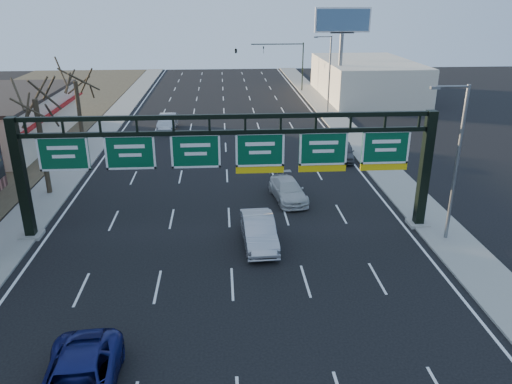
{
  "coord_description": "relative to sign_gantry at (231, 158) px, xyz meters",
  "views": [
    {
      "loc": [
        -0.32,
        -19.35,
        13.29
      ],
      "look_at": [
        1.48,
        6.2,
        3.2
      ],
      "focal_mm": 35.0,
      "sensor_mm": 36.0,
      "label": 1
    }
  ],
  "objects": [
    {
      "name": "building_right_distant",
      "position": [
        19.84,
        42.0,
        -2.13
      ],
      "size": [
        12.0,
        20.0,
        5.0
      ],
      "primitive_type": "cube",
      "color": "beige",
      "rests_on": "ground"
    },
    {
      "name": "streetlight_near",
      "position": [
        12.31,
        -2.0,
        0.45
      ],
      "size": [
        2.15,
        0.22,
        9.0
      ],
      "color": "slate",
      "rests_on": "sidewalk_right"
    },
    {
      "name": "sidewalk_left",
      "position": [
        -12.96,
        12.0,
        -4.57
      ],
      "size": [
        3.0,
        120.0,
        0.12
      ],
      "primitive_type": "cube",
      "color": "gray",
      "rests_on": "ground"
    },
    {
      "name": "car_silver_distant",
      "position": [
        -6.19,
        25.16,
        -3.82
      ],
      "size": [
        1.93,
        5.0,
        1.63
      ],
      "primitive_type": "imported",
      "rotation": [
        0.0,
        0.0,
        -0.04
      ],
      "color": "#A7A7AB",
      "rests_on": "ground"
    },
    {
      "name": "lane_markings",
      "position": [
        -0.16,
        12.0,
        -4.62
      ],
      "size": [
        21.6,
        120.0,
        0.01
      ],
      "primitive_type": "cube",
      "color": "white",
      "rests_on": "ground"
    },
    {
      "name": "tree_far",
      "position": [
        -12.96,
        17.0,
        2.86
      ],
      "size": [
        3.6,
        3.6,
        8.86
      ],
      "color": "#32281B",
      "rests_on": "sidewalk_left"
    },
    {
      "name": "sidewalk_right",
      "position": [
        12.64,
        12.0,
        -4.57
      ],
      "size": [
        3.0,
        120.0,
        0.12
      ],
      "primitive_type": "cube",
      "color": "gray",
      "rests_on": "ground"
    },
    {
      "name": "tree_mid",
      "position": [
        -12.96,
        7.0,
        3.23
      ],
      "size": [
        3.6,
        3.6,
        9.24
      ],
      "color": "#32281B",
      "rests_on": "sidewalk_left"
    },
    {
      "name": "car_grey_far",
      "position": [
        10.01,
        13.53,
        -3.89
      ],
      "size": [
        2.46,
        4.56,
        1.47
      ],
      "primitive_type": "imported",
      "rotation": [
        0.0,
        0.0,
        -0.17
      ],
      "color": "#444649",
      "rests_on": "ground"
    },
    {
      "name": "car_silver_sedan",
      "position": [
        1.48,
        -1.87,
        -3.8
      ],
      "size": [
        1.98,
        5.11,
        1.66
      ],
      "primitive_type": "imported",
      "rotation": [
        0.0,
        0.0,
        0.05
      ],
      "color": "#A6A6AA",
      "rests_on": "ground"
    },
    {
      "name": "billboard_right",
      "position": [
        14.84,
        36.98,
        4.43
      ],
      "size": [
        7.0,
        0.5,
        12.0
      ],
      "color": "slate",
      "rests_on": "ground"
    },
    {
      "name": "traffic_signal_mast",
      "position": [
        5.53,
        47.0,
        0.87
      ],
      "size": [
        10.16,
        0.54,
        7.0
      ],
      "color": "black",
      "rests_on": "ground"
    },
    {
      "name": "sign_gantry",
      "position": [
        0.0,
        0.0,
        0.0
      ],
      "size": [
        24.6,
        1.2,
        7.2
      ],
      "color": "black",
      "rests_on": "ground"
    },
    {
      "name": "car_white_wagon",
      "position": [
        4.01,
        4.75,
        -3.93
      ],
      "size": [
        2.62,
        5.06,
        1.4
      ],
      "primitive_type": "imported",
      "rotation": [
        0.0,
        0.0,
        0.14
      ],
      "color": "silver",
      "rests_on": "ground"
    },
    {
      "name": "streetlight_far",
      "position": [
        12.31,
        32.0,
        0.45
      ],
      "size": [
        2.15,
        0.22,
        9.0
      ],
      "color": "slate",
      "rests_on": "sidewalk_right"
    },
    {
      "name": "ground",
      "position": [
        -0.16,
        -8.0,
        -4.63
      ],
      "size": [
        160.0,
        160.0,
        0.0
      ],
      "primitive_type": "plane",
      "color": "black",
      "rests_on": "ground"
    }
  ]
}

